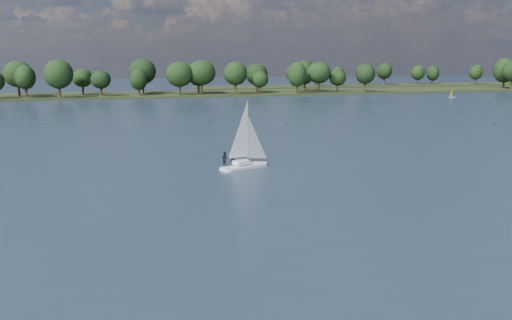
# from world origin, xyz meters

# --- Properties ---
(ground) EXTENTS (700.00, 700.00, 0.00)m
(ground) POSITION_xyz_m (0.00, 100.00, 0.00)
(ground) COLOR #233342
(ground) RESTS_ON ground
(far_shore) EXTENTS (660.00, 40.00, 1.50)m
(far_shore) POSITION_xyz_m (0.00, 212.00, 0.00)
(far_shore) COLOR black
(far_shore) RESTS_ON ground
(far_shore_back) EXTENTS (220.00, 30.00, 1.40)m
(far_shore_back) POSITION_xyz_m (160.00, 260.00, 0.00)
(far_shore_back) COLOR black
(far_shore_back) RESTS_ON ground
(sailboat) EXTENTS (7.22, 4.71, 9.26)m
(sailboat) POSITION_xyz_m (10.60, 46.45, 2.59)
(sailboat) COLOR white
(sailboat) RESTS_ON ground
(dinghy_orange) EXTENTS (2.52, 1.19, 3.91)m
(dinghy_orange) POSITION_xyz_m (129.29, 163.32, 0.92)
(dinghy_orange) COLOR silver
(dinghy_orange) RESTS_ON ground
(treeline) EXTENTS (562.94, 74.35, 18.10)m
(treeline) POSITION_xyz_m (-0.85, 207.98, 8.02)
(treeline) COLOR black
(treeline) RESTS_ON ground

